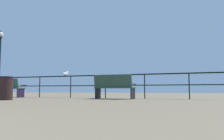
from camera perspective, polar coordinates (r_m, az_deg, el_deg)
pier_railing at (r=9.97m, az=3.08°, el=-2.64°), size 19.51×0.05×1.04m
bench_far_left at (r=12.34m, az=-24.61°, el=-3.85°), size 1.77×0.76×0.90m
bench_near_left at (r=9.27m, az=0.46°, el=-3.95°), size 1.65×0.78×0.97m
seagull_on_rail at (r=11.26m, az=-11.45°, el=-0.91°), size 0.25×0.45×0.22m
trash_bin at (r=9.04m, az=-24.80°, el=-4.11°), size 0.50×0.50×0.83m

